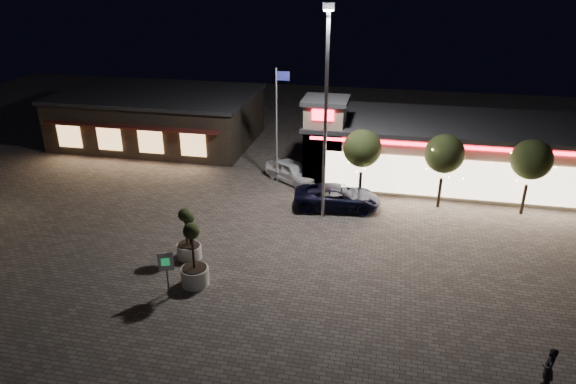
% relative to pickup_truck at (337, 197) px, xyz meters
% --- Properties ---
extents(ground, '(90.00, 90.00, 0.00)m').
position_rel_pickup_truck_xyz_m(ground, '(-2.69, -9.48, -0.75)').
color(ground, '#6B6057').
rests_on(ground, ground).
extents(retail_building, '(20.40, 8.40, 6.10)m').
position_rel_pickup_truck_xyz_m(retail_building, '(6.82, 6.33, 1.46)').
color(retail_building, tan).
rests_on(retail_building, ground).
extents(restaurant_building, '(16.40, 11.00, 4.30)m').
position_rel_pickup_truck_xyz_m(restaurant_building, '(-16.69, 10.49, 1.41)').
color(restaurant_building, '#382D23').
rests_on(restaurant_building, ground).
extents(floodlight_pole, '(0.60, 0.40, 12.38)m').
position_rel_pickup_truck_xyz_m(floodlight_pole, '(-0.69, -1.48, 6.27)').
color(floodlight_pole, gray).
rests_on(floodlight_pole, ground).
extents(flagpole, '(0.95, 0.10, 8.00)m').
position_rel_pickup_truck_xyz_m(flagpole, '(-4.59, 3.52, 3.99)').
color(flagpole, white).
rests_on(flagpole, ground).
extents(string_tree_a, '(2.42, 2.42, 4.79)m').
position_rel_pickup_truck_xyz_m(string_tree_a, '(1.31, 1.52, 2.81)').
color(string_tree_a, '#332319').
rests_on(string_tree_a, ground).
extents(string_tree_b, '(2.42, 2.42, 4.79)m').
position_rel_pickup_truck_xyz_m(string_tree_b, '(6.31, 1.52, 2.81)').
color(string_tree_b, '#332319').
rests_on(string_tree_b, ground).
extents(string_tree_c, '(2.42, 2.42, 4.79)m').
position_rel_pickup_truck_xyz_m(string_tree_c, '(11.31, 1.52, 2.81)').
color(string_tree_c, '#332319').
rests_on(string_tree_c, ground).
extents(pickup_truck, '(5.67, 3.15, 1.50)m').
position_rel_pickup_truck_xyz_m(pickup_truck, '(0.00, 0.00, 0.00)').
color(pickup_truck, black).
rests_on(pickup_truck, ground).
extents(white_sedan, '(4.63, 4.03, 1.51)m').
position_rel_pickup_truck_xyz_m(white_sedan, '(-3.62, 3.70, 0.00)').
color(white_sedan, white).
rests_on(white_sedan, ground).
extents(pedestrian, '(0.53, 0.71, 1.77)m').
position_rel_pickup_truck_xyz_m(pedestrian, '(9.22, -13.60, 0.13)').
color(pedestrian, black).
rests_on(pedestrian, ground).
extents(planter_left, '(1.09, 1.09, 2.68)m').
position_rel_pickup_truck_xyz_m(planter_left, '(-6.75, -7.67, 0.08)').
color(planter_left, silver).
rests_on(planter_left, ground).
extents(planter_mid, '(1.34, 1.34, 3.29)m').
position_rel_pickup_truck_xyz_m(planter_mid, '(-5.66, -9.90, 0.27)').
color(planter_mid, silver).
rests_on(planter_mid, ground).
extents(planter_right, '(1.15, 1.15, 2.83)m').
position_rel_pickup_truck_xyz_m(planter_right, '(-6.95, -7.62, 0.12)').
color(planter_right, silver).
rests_on(planter_right, ground).
extents(valet_sign, '(0.69, 0.32, 2.16)m').
position_rel_pickup_truck_xyz_m(valet_sign, '(-6.63, -10.83, 0.76)').
color(valet_sign, gray).
rests_on(valet_sign, ground).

